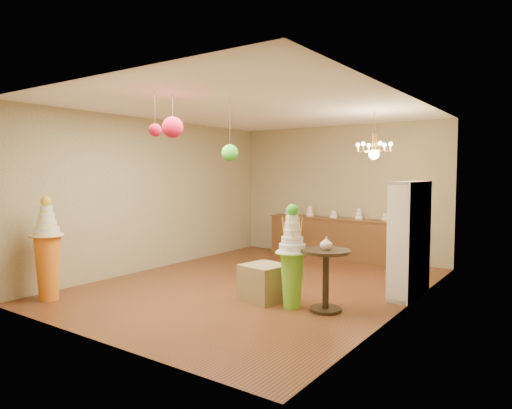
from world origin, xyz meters
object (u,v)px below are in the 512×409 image
Objects in this scene: pedestal_orange at (48,259)px; sideboard at (333,237)px; pedestal_green at (292,265)px; round_table at (326,271)px.

pedestal_orange is 0.52× the size of sideboard.
pedestal_green is at bearing 28.88° from pedestal_orange.
sideboard reaches higher than round_table.
pedestal_orange reaches higher than pedestal_green.
sideboard is (-1.17, 3.81, -0.14)m from pedestal_green.
pedestal_orange is (-3.23, -1.78, 0.02)m from pedestal_green.
pedestal_green is 0.49m from round_table.
pedestal_green is 0.94× the size of pedestal_orange.
pedestal_orange is at bearing -152.55° from round_table.
sideboard is at bearing 113.93° from round_table.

